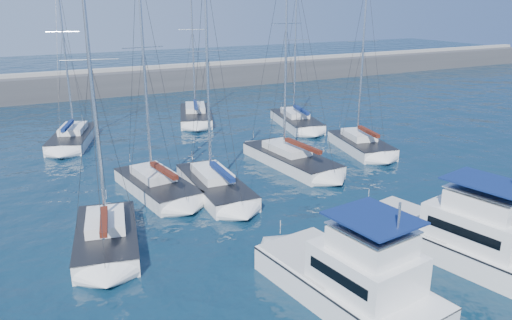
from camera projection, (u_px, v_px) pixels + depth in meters
name	position (u px, v px, depth m)	size (l,w,h in m)	color
ground	(361.00, 258.00, 24.89)	(220.00, 220.00, 0.00)	black
breakwater	(119.00, 85.00, 68.44)	(160.00, 6.00, 4.45)	#424244
motor_yacht_port_inner	(353.00, 279.00, 20.85)	(4.72, 8.89, 4.69)	white
motor_yacht_stbd_inner	(461.00, 236.00, 24.62)	(5.19, 10.18, 4.69)	white
sailboat_mid_a	(107.00, 236.00, 25.92)	(4.49, 7.65, 15.29)	white
sailboat_mid_b	(157.00, 185.00, 33.08)	(4.02, 8.05, 15.16)	silver
sailboat_mid_c	(215.00, 185.00, 33.08)	(3.42, 8.46, 14.73)	white
sailboat_mid_d	(290.00, 159.00, 38.63)	(3.81, 9.47, 17.11)	silver
sailboat_mid_e	(361.00, 144.00, 42.48)	(4.53, 7.73, 14.46)	white
sailboat_back_a	(73.00, 138.00, 44.50)	(5.60, 8.57, 15.51)	white
sailboat_back_b	(196.00, 115.00, 53.26)	(5.99, 9.57, 14.94)	silver
sailboat_back_c	(296.00, 121.00, 50.66)	(4.79, 8.78, 13.56)	white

